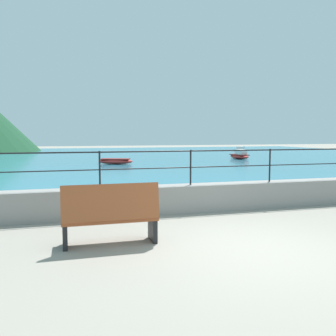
{
  "coord_description": "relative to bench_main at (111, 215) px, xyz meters",
  "views": [
    {
      "loc": [
        -3.09,
        -5.44,
        1.98
      ],
      "look_at": [
        -0.46,
        3.7,
        1.1
      ],
      "focal_mm": 38.39,
      "sensor_mm": 36.0,
      "label": 1
    }
  ],
  "objects": [
    {
      "name": "promenade_wall",
      "position": [
        2.33,
        2.31,
        -0.21
      ],
      "size": [
        20.0,
        0.56,
        0.7
      ],
      "primitive_type": "cube",
      "color": "gray",
      "rests_on": "ground"
    },
    {
      "name": "lake_water",
      "position": [
        2.33,
        24.95,
        -0.53
      ],
      "size": [
        64.0,
        44.32,
        0.06
      ],
      "primitive_type": "cube",
      "color": "teal",
      "rests_on": "ground"
    },
    {
      "name": "boat_0",
      "position": [
        2.43,
        17.26,
        -0.3
      ],
      "size": [
        2.47,
        1.68,
        0.36
      ],
      "color": "red",
      "rests_on": "lake_water"
    },
    {
      "name": "boat_1",
      "position": [
        16.24,
        26.46,
        -0.23
      ],
      "size": [
        2.28,
        2.24,
        0.76
      ],
      "color": "white",
      "rests_on": "lake_water"
    },
    {
      "name": "ground_plane",
      "position": [
        2.33,
        -0.89,
        -0.56
      ],
      "size": [
        120.0,
        120.0,
        0.0
      ],
      "primitive_type": "plane",
      "color": "gray"
    },
    {
      "name": "boat_2",
      "position": [
        12.71,
        19.69,
        -0.23
      ],
      "size": [
        1.1,
        2.37,
        0.76
      ],
      "color": "red",
      "rests_on": "lake_water"
    },
    {
      "name": "railing",
      "position": [
        2.33,
        2.31,
        0.78
      ],
      "size": [
        18.44,
        0.04,
        0.9
      ],
      "color": "black",
      "rests_on": "promenade_wall"
    },
    {
      "name": "bench_main",
      "position": [
        0.0,
        0.0,
        0.0
      ],
      "size": [
        1.7,
        0.57,
        1.13
      ],
      "color": "#9E4C28",
      "rests_on": "ground"
    }
  ]
}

